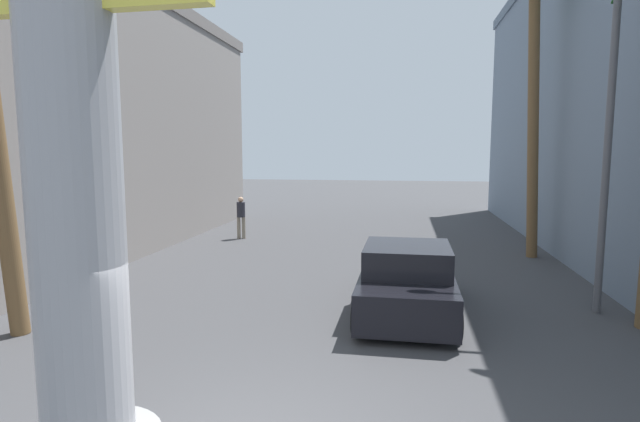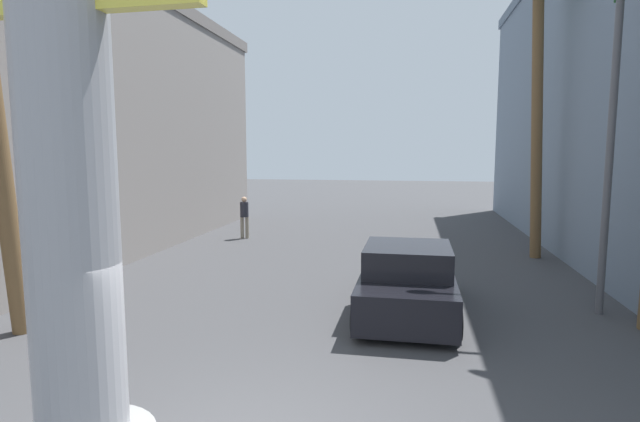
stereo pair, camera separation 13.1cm
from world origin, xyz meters
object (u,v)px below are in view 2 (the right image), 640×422
Objects in this scene: street_lamp at (596,109)px; car_lead at (407,281)px; palm_tree_mid_right at (539,87)px; pedestrian_far_left at (244,214)px; neon_sign_pole at (64,83)px.

car_lead is at bearing -170.88° from street_lamp.
street_lamp is 6.06m from palm_tree_mid_right.
street_lamp is at bearing -36.24° from pedestrian_far_left.
street_lamp is 4.35× the size of pedestrian_far_left.
palm_tree_mid_right is at bearing 58.22° from car_lead.
car_lead is at bearing 64.96° from neon_sign_pole.
car_lead is 10.66m from pedestrian_far_left.
street_lamp is 0.79× the size of palm_tree_mid_right.
palm_tree_mid_right is 11.80m from pedestrian_far_left.
palm_tree_mid_right is at bearing -9.37° from pedestrian_far_left.
car_lead is 2.73× the size of pedestrian_far_left.
neon_sign_pole is at bearing -118.46° from palm_tree_mid_right.
palm_tree_mid_right is 5.47× the size of pedestrian_far_left.
neon_sign_pole reaches higher than car_lead.
pedestrian_far_left is (-10.71, 1.77, -4.63)m from palm_tree_mid_right.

